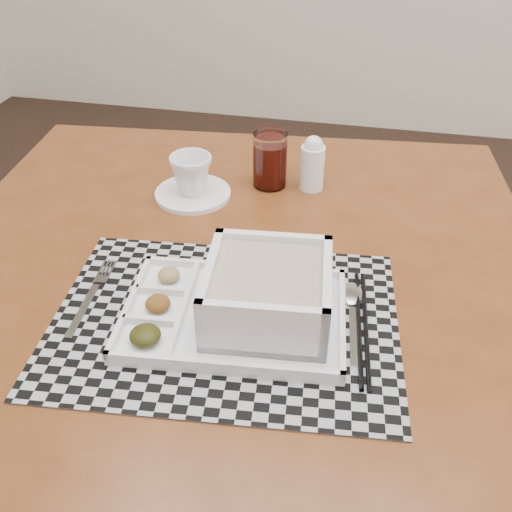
# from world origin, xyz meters

# --- Properties ---
(dining_table) EXTENTS (1.13, 1.13, 0.78)m
(dining_table) POSITION_xyz_m (-0.40, 0.07, 0.70)
(dining_table) COLOR #5B2810
(dining_table) RESTS_ON ground
(placemat) EXTENTS (0.54, 0.41, 0.00)m
(placemat) POSITION_xyz_m (-0.38, -0.07, 0.78)
(placemat) COLOR #9A9BA1
(placemat) RESTS_ON dining_table
(serving_tray) EXTENTS (0.34, 0.25, 0.10)m
(serving_tray) POSITION_xyz_m (-0.33, -0.06, 0.82)
(serving_tray) COLOR white
(serving_tray) RESTS_ON placemat
(fork) EXTENTS (0.03, 0.19, 0.00)m
(fork) POSITION_xyz_m (-0.59, -0.06, 0.78)
(fork) COLOR silver
(fork) RESTS_ON placemat
(spoon) EXTENTS (0.04, 0.18, 0.01)m
(spoon) POSITION_xyz_m (-0.20, 0.01, 0.78)
(spoon) COLOR silver
(spoon) RESTS_ON placemat
(chopsticks) EXTENTS (0.04, 0.24, 0.01)m
(chopsticks) POSITION_xyz_m (-0.18, -0.04, 0.79)
(chopsticks) COLOR black
(chopsticks) RESTS_ON placemat
(saucer) EXTENTS (0.15, 0.15, 0.01)m
(saucer) POSITION_xyz_m (-0.53, 0.27, 0.78)
(saucer) COLOR white
(saucer) RESTS_ON dining_table
(cup) EXTENTS (0.10, 0.10, 0.08)m
(cup) POSITION_xyz_m (-0.53, 0.27, 0.83)
(cup) COLOR white
(cup) RESTS_ON saucer
(juice_glass) EXTENTS (0.07, 0.07, 0.11)m
(juice_glass) POSITION_xyz_m (-0.39, 0.35, 0.83)
(juice_glass) COLOR white
(juice_glass) RESTS_ON dining_table
(creamer_bottle) EXTENTS (0.05, 0.05, 0.11)m
(creamer_bottle) POSITION_xyz_m (-0.31, 0.35, 0.83)
(creamer_bottle) COLOR white
(creamer_bottle) RESTS_ON dining_table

